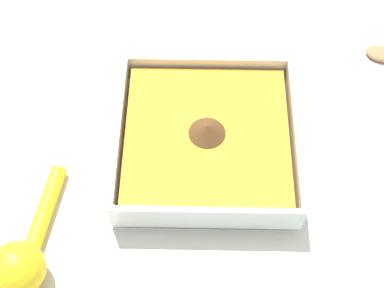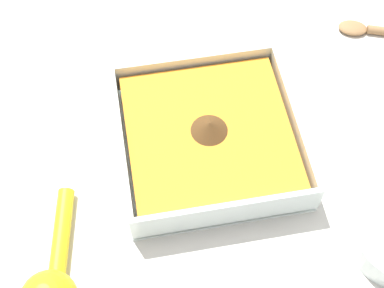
{
  "view_description": "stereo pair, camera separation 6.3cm",
  "coord_description": "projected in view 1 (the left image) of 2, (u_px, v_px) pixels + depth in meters",
  "views": [
    {
      "loc": [
        -0.0,
        -0.33,
        0.57
      ],
      "look_at": [
        -0.01,
        -0.0,
        0.03
      ],
      "focal_mm": 50.0,
      "sensor_mm": 36.0,
      "label": 1
    },
    {
      "loc": [
        -0.07,
        -0.32,
        0.57
      ],
      "look_at": [
        -0.01,
        -0.0,
        0.03
      ],
      "focal_mm": 50.0,
      "sensor_mm": 36.0,
      "label": 2
    }
  ],
  "objects": [
    {
      "name": "ground_plane",
      "position": [
        200.0,
        155.0,
        0.65
      ],
      "size": [
        4.0,
        4.0,
        0.0
      ],
      "primitive_type": "plane",
      "color": "beige"
    },
    {
      "name": "lemon_squeezer",
      "position": [
        26.0,
        259.0,
        0.56
      ],
      "size": [
        0.06,
        0.16,
        0.06
      ],
      "rotation": [
        0.0,
        0.0,
        4.56
      ],
      "color": "yellow",
      "rests_on": "ground_plane"
    },
    {
      "name": "spice_bowl",
      "position": [
        378.0,
        279.0,
        0.56
      ],
      "size": [
        0.09,
        0.09,
        0.03
      ],
      "color": "silver",
      "rests_on": "ground_plane"
    },
    {
      "name": "square_dish",
      "position": [
        210.0,
        141.0,
        0.64
      ],
      "size": [
        0.21,
        0.21,
        0.05
      ],
      "color": "silver",
      "rests_on": "ground_plane"
    }
  ]
}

